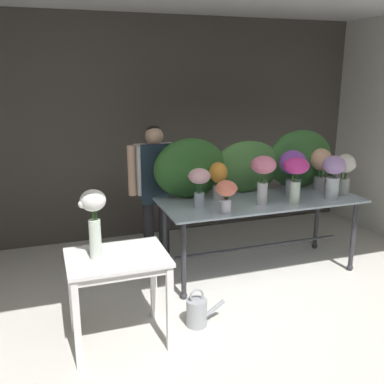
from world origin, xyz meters
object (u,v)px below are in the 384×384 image
(vase_white_roses_tall, at_px, (94,216))
(vase_ivory_carnations, at_px, (345,170))
(display_table_glass, at_px, (260,210))
(vase_sunset_dahlias, at_px, (218,177))
(vase_blush_hydrangea, at_px, (199,182))
(watering_can, at_px, (197,312))
(vase_violet_tulips, at_px, (293,166))
(vase_peach_lilies, at_px, (321,164))
(florist, at_px, (155,179))
(vase_lilac_roses, at_px, (333,174))
(side_table_white, at_px, (117,267))
(vase_rosy_anemones, at_px, (263,172))
(vase_coral_ranunculus, at_px, (226,193))
(vase_magenta_stock, at_px, (296,173))

(vase_white_roses_tall, bearing_deg, vase_ivory_carnations, 14.12)
(display_table_glass, distance_m, vase_sunset_dahlias, 0.58)
(vase_blush_hydrangea, height_order, watering_can, vase_blush_hydrangea)
(vase_violet_tulips, bearing_deg, display_table_glass, -173.85)
(vase_violet_tulips, distance_m, vase_white_roses_tall, 2.36)
(vase_peach_lilies, bearing_deg, vase_ivory_carnations, -60.10)
(florist, relative_size, vase_lilac_roses, 3.35)
(side_table_white, relative_size, watering_can, 2.19)
(vase_rosy_anemones, xyz_separation_m, watering_can, (-0.91, -0.63, -1.02))
(vase_violet_tulips, distance_m, vase_ivory_carnations, 0.59)
(vase_blush_hydrangea, xyz_separation_m, watering_can, (-0.28, -0.74, -0.95))
(vase_coral_ranunculus, bearing_deg, vase_peach_lilies, 19.17)
(watering_can, bearing_deg, side_table_white, 179.92)
(display_table_glass, height_order, watering_can, display_table_glass)
(florist, bearing_deg, vase_lilac_roses, -27.62)
(florist, bearing_deg, vase_blush_hydrangea, -70.54)
(side_table_white, bearing_deg, vase_magenta_stock, 15.74)
(vase_peach_lilies, xyz_separation_m, vase_lilac_roses, (-0.10, -0.37, -0.03))
(florist, bearing_deg, vase_sunset_dahlias, -45.02)
(vase_sunset_dahlias, relative_size, vase_magenta_stock, 0.83)
(vase_peach_lilies, bearing_deg, vase_coral_ranunculus, -160.83)
(vase_rosy_anemones, xyz_separation_m, vase_white_roses_tall, (-1.73, -0.63, -0.07))
(vase_rosy_anemones, bearing_deg, vase_coral_ranunculus, -161.89)
(side_table_white, height_order, vase_magenta_stock, vase_magenta_stock)
(display_table_glass, distance_m, florist, 1.20)
(vase_lilac_roses, bearing_deg, side_table_white, -166.30)
(vase_sunset_dahlias, height_order, vase_rosy_anemones, vase_rosy_anemones)
(vase_violet_tulips, distance_m, watering_can, 1.91)
(florist, bearing_deg, vase_white_roses_tall, -119.96)
(vase_sunset_dahlias, relative_size, vase_lilac_roses, 0.87)
(vase_violet_tulips, distance_m, vase_coral_ranunculus, 1.00)
(vase_coral_ranunculus, relative_size, vase_blush_hydrangea, 0.81)
(vase_rosy_anemones, height_order, vase_blush_hydrangea, vase_rosy_anemones)
(display_table_glass, xyz_separation_m, vase_magenta_stock, (0.24, -0.27, 0.44))
(display_table_glass, bearing_deg, vase_blush_hydrangea, -174.78)
(side_table_white, distance_m, watering_can, 0.84)
(vase_lilac_roses, bearing_deg, vase_magenta_stock, -174.68)
(display_table_glass, bearing_deg, vase_magenta_stock, -48.39)
(vase_coral_ranunculus, height_order, vase_white_roses_tall, vase_white_roses_tall)
(vase_rosy_anemones, height_order, vase_peach_lilies, vase_rosy_anemones)
(display_table_glass, distance_m, vase_coral_ranunculus, 0.70)
(vase_violet_tulips, height_order, vase_ivory_carnations, vase_violet_tulips)
(vase_white_roses_tall, bearing_deg, watering_can, -0.04)
(vase_coral_ranunculus, bearing_deg, vase_sunset_dahlias, 77.42)
(vase_coral_ranunculus, height_order, watering_can, vase_coral_ranunculus)
(vase_sunset_dahlias, height_order, watering_can, vase_sunset_dahlias)
(vase_violet_tulips, relative_size, watering_can, 1.39)
(vase_sunset_dahlias, relative_size, vase_white_roses_tall, 0.74)
(vase_sunset_dahlias, distance_m, vase_magenta_stock, 0.78)
(watering_can, bearing_deg, display_table_glass, 38.97)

